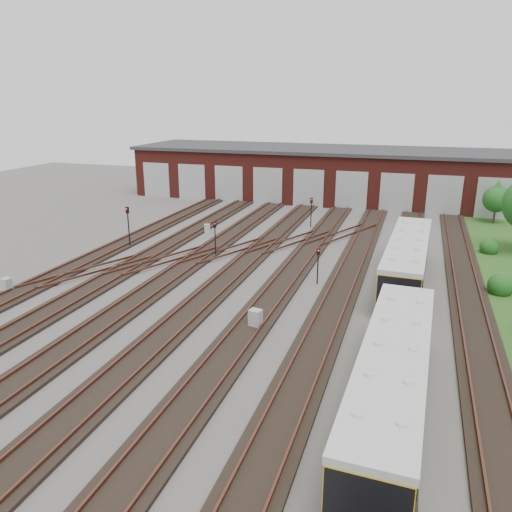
% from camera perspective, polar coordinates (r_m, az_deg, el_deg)
% --- Properties ---
extents(ground, '(120.00, 120.00, 0.00)m').
position_cam_1_polar(ground, '(28.18, -5.21, -8.39)').
color(ground, '#42403E').
rests_on(ground, ground).
extents(track_network, '(30.40, 70.00, 0.33)m').
position_cam_1_polar(track_network, '(28.68, -5.07, -7.66)').
color(track_network, black).
rests_on(track_network, ground).
extents(maintenance_shed, '(51.00, 12.50, 6.35)m').
position_cam_1_polar(maintenance_shed, '(64.62, 8.94, 9.30)').
color(maintenance_shed, '#581B16').
rests_on(maintenance_shed, ground).
extents(metro_train, '(3.00, 45.94, 2.86)m').
position_cam_1_polar(metro_train, '(20.80, 15.30, -13.48)').
color(metro_train, black).
rests_on(metro_train, ground).
extents(signal_mast_0, '(0.31, 0.29, 3.55)m').
position_cam_1_polar(signal_mast_0, '(43.87, -14.40, 3.81)').
color(signal_mast_0, black).
rests_on(signal_mast_0, ground).
extents(signal_mast_1, '(0.26, 0.25, 2.90)m').
position_cam_1_polar(signal_mast_1, '(40.20, -4.70, 2.48)').
color(signal_mast_1, black).
rests_on(signal_mast_1, ground).
extents(signal_mast_2, '(0.29, 0.28, 2.95)m').
position_cam_1_polar(signal_mast_2, '(49.79, 6.34, 5.43)').
color(signal_mast_2, black).
rests_on(signal_mast_2, ground).
extents(signal_mast_3, '(0.26, 0.24, 2.59)m').
position_cam_1_polar(signal_mast_3, '(34.34, 7.10, -0.59)').
color(signal_mast_3, black).
rests_on(signal_mast_3, ground).
extents(relay_cabinet_0, '(0.68, 0.60, 1.01)m').
position_cam_1_polar(relay_cabinet_0, '(36.88, -26.60, -3.02)').
color(relay_cabinet_0, '#9A9D9E').
rests_on(relay_cabinet_0, ground).
extents(relay_cabinet_1, '(0.64, 0.59, 0.87)m').
position_cam_1_polar(relay_cabinet_1, '(47.79, -5.59, 3.13)').
color(relay_cabinet_1, '#9A9D9E').
rests_on(relay_cabinet_1, ground).
extents(relay_cabinet_2, '(0.75, 0.66, 1.11)m').
position_cam_1_polar(relay_cabinet_2, '(28.02, -0.07, -7.21)').
color(relay_cabinet_2, '#9A9D9E').
rests_on(relay_cabinet_2, ground).
extents(relay_cabinet_3, '(0.63, 0.55, 0.92)m').
position_cam_1_polar(relay_cabinet_3, '(35.93, 15.55, -2.33)').
color(relay_cabinet_3, '#9A9D9E').
rests_on(relay_cabinet_3, ground).
extents(relay_cabinet_4, '(0.62, 0.53, 0.95)m').
position_cam_1_polar(relay_cabinet_4, '(42.74, 17.30, 0.71)').
color(relay_cabinet_4, '#9A9D9E').
rests_on(relay_cabinet_4, ground).
extents(tree_1, '(2.68, 2.68, 4.44)m').
position_cam_1_polar(tree_1, '(56.33, 25.84, 6.19)').
color(tree_1, '#332817').
rests_on(tree_1, ground).
extents(bush_0, '(1.66, 1.66, 1.66)m').
position_cam_1_polar(bush_0, '(36.37, 26.22, -2.69)').
color(bush_0, '#154513').
rests_on(bush_0, ground).
extents(bush_1, '(1.52, 1.52, 1.52)m').
position_cam_1_polar(bush_1, '(45.51, 25.15, 1.19)').
color(bush_1, '#154513').
rests_on(bush_1, ground).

